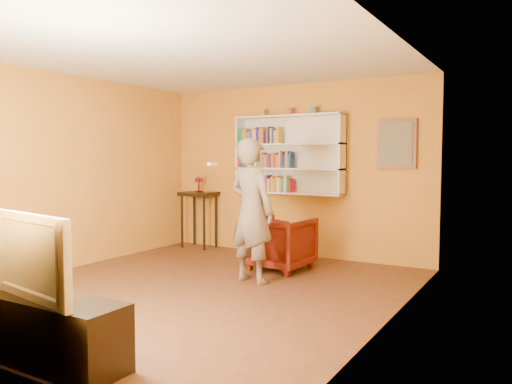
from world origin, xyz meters
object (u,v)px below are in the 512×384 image
Objects in this scene: ruby_lustre at (199,181)px; tv_cabinet at (46,329)px; bookshelf at (290,155)px; console_table at (199,202)px; television at (44,255)px; person at (252,211)px; armchair at (280,243)px.

tv_cabinet is (1.95, -4.50, -0.90)m from ruby_lustre.
bookshelf reaches higher than console_table.
ruby_lustre is (-1.68, -0.16, -0.44)m from bookshelf.
person is at bearing 97.84° from television.
console_table is 0.86× the size of television.
console_table is 0.54× the size of person.
console_table is 0.67× the size of tv_cabinet.
armchair is (2.01, -0.80, -0.79)m from ruby_lustre.
bookshelf is 2.23× the size of armchair.
bookshelf is at bearing 102.80° from television.
person reaches higher than tv_cabinet.
bookshelf is 4.73m from television.
console_table is 4.93m from tv_cabinet.
armchair reaches higher than tv_cabinet.
bookshelf is 1.74m from ruby_lustre.
bookshelf is 4.86m from tv_cabinet.
ruby_lustre is 0.15× the size of person.
armchair is at bearing -70.86° from bookshelf.
console_table reaches higher than armchair.
person reaches higher than television.
television is at bearing -66.60° from console_table.
armchair is 0.45× the size of person.
ruby_lustre is 0.33× the size of armchair.
bookshelf is at bearing -67.56° from person.
ruby_lustre reaches higher than television.
console_table is 2.21m from armchair.
armchair is 0.57× the size of tv_cabinet.
ruby_lustre is 4.99m from tv_cabinet.
person is at bearing -78.71° from bookshelf.
armchair is 0.97m from person.
television is (1.95, -4.50, 0.03)m from console_table.
television is at bearing 99.50° from person.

